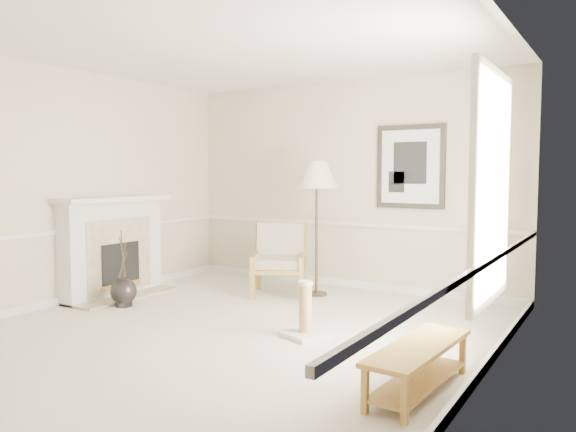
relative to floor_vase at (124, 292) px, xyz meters
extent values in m
plane|color=silver|center=(1.77, -0.24, -0.17)|extent=(5.50, 5.50, 0.00)
cube|color=beige|center=(1.77, 2.51, 1.28)|extent=(5.00, 0.04, 2.90)
cube|color=beige|center=(-0.73, -0.24, 1.28)|extent=(0.04, 5.50, 2.90)
cube|color=beige|center=(4.27, -0.24, 1.28)|extent=(0.04, 5.50, 2.90)
cube|color=white|center=(1.77, -0.24, 2.73)|extent=(5.00, 5.50, 0.04)
cube|color=white|center=(1.77, 2.49, -0.12)|extent=(4.95, 0.04, 0.10)
cube|color=white|center=(1.77, 2.49, 0.73)|extent=(4.95, 0.04, 0.05)
cube|color=white|center=(4.23, 0.16, 1.33)|extent=(0.03, 1.20, 1.80)
cube|color=white|center=(4.22, 0.16, 1.33)|extent=(0.05, 1.34, 1.94)
cube|color=black|center=(2.72, 2.48, 1.53)|extent=(0.92, 0.04, 1.10)
cube|color=white|center=(2.72, 2.45, 1.53)|extent=(0.78, 0.01, 0.96)
cube|color=black|center=(2.72, 2.45, 1.58)|extent=(0.45, 0.01, 0.55)
cube|color=white|center=(-0.59, 0.36, 0.45)|extent=(0.28, 1.50, 1.25)
cube|color=white|center=(-0.54, 0.36, 1.11)|extent=(0.46, 1.64, 0.06)
cube|color=#C6B28E|center=(-0.45, 0.36, 0.38)|extent=(0.02, 1.05, 0.95)
cube|color=black|center=(-0.44, 0.36, 0.25)|extent=(0.02, 0.62, 0.58)
cube|color=#AD8139|center=(-0.43, 0.36, -0.01)|extent=(0.01, 0.66, 0.05)
cube|color=#C6B28E|center=(-0.43, 0.36, -0.16)|extent=(0.60, 1.50, 0.03)
sphere|color=black|center=(0.00, 0.00, 0.01)|extent=(0.32, 0.32, 0.32)
cylinder|color=black|center=(0.00, 0.00, -0.13)|extent=(0.21, 0.21, 0.09)
cylinder|color=black|center=(0.00, 0.00, 0.43)|extent=(0.05, 0.13, 0.50)
cylinder|color=black|center=(0.00, 0.00, 0.39)|extent=(0.07, 0.16, 0.41)
cylinder|color=black|center=(0.00, 0.00, 0.47)|extent=(0.04, 0.07, 0.59)
cube|color=#AA7E37|center=(1.12, 1.13, 0.02)|extent=(0.08, 0.08, 0.38)
cube|color=#AA7E37|center=(0.83, 1.69, 0.02)|extent=(0.08, 0.08, 0.38)
cube|color=#AA7E37|center=(1.67, 1.42, 0.02)|extent=(0.08, 0.08, 0.38)
cube|color=#AA7E37|center=(1.38, 1.97, 0.02)|extent=(0.08, 0.08, 0.38)
cube|color=#AA7E37|center=(1.25, 1.55, 0.18)|extent=(0.95, 0.95, 0.05)
cube|color=#AA7E37|center=(1.10, 1.84, 0.49)|extent=(0.70, 0.47, 0.55)
cube|color=#AA7E37|center=(0.97, 1.41, 0.35)|extent=(0.38, 0.65, 0.05)
cube|color=#AA7E37|center=(1.53, 1.69, 0.35)|extent=(0.38, 0.65, 0.05)
cube|color=beige|center=(1.25, 1.55, 0.27)|extent=(0.87, 0.87, 0.12)
cube|color=beige|center=(1.13, 1.78, 0.51)|extent=(0.66, 0.47, 0.49)
cylinder|color=black|center=(1.70, 1.78, -0.16)|extent=(0.29, 0.29, 0.03)
cylinder|color=black|center=(1.70, 1.78, 0.65)|extent=(0.04, 0.04, 1.60)
cone|color=beige|center=(1.70, 1.78, 1.43)|extent=(0.63, 0.63, 0.35)
cube|color=#AA7E37|center=(3.92, -0.74, 0.17)|extent=(0.46, 1.27, 0.04)
cube|color=#AA7E37|center=(3.92, -0.74, -0.08)|extent=(0.40, 1.17, 0.03)
cube|color=#AA7E37|center=(3.74, -1.29, -0.01)|extent=(0.05, 0.05, 0.32)
cube|color=#AA7E37|center=(4.02, -1.31, -0.01)|extent=(0.05, 0.05, 0.32)
cube|color=#AA7E37|center=(3.82, -0.16, -0.01)|extent=(0.05, 0.05, 0.32)
cube|color=#AA7E37|center=(4.10, -0.18, -0.01)|extent=(0.05, 0.05, 0.32)
cube|color=beige|center=(2.51, 0.05, -0.15)|extent=(0.51, 0.51, 0.05)
cylinder|color=tan|center=(2.51, 0.05, 0.11)|extent=(0.13, 0.13, 0.47)
cylinder|color=beige|center=(2.51, 0.05, 0.37)|extent=(0.15, 0.15, 0.04)
camera|label=1|loc=(5.20, -4.68, 1.44)|focal=35.00mm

